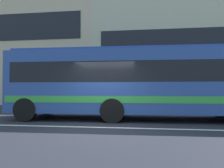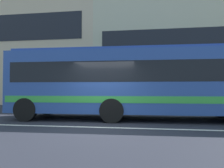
% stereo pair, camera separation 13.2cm
% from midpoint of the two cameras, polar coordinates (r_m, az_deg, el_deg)
% --- Properties ---
extents(ground_plane, '(160.00, 160.00, 0.00)m').
position_cam_midpoint_polar(ground_plane, '(7.72, -3.21, -11.68)').
color(ground_plane, '#252630').
extents(lane_centre_line, '(60.00, 0.16, 0.01)m').
position_cam_midpoint_polar(lane_centre_line, '(7.72, -3.21, -11.66)').
color(lane_centre_line, silver).
rests_on(lane_centre_line, ground_plane).
extents(apartment_block_left, '(24.42, 11.33, 11.91)m').
position_cam_midpoint_polar(apartment_block_left, '(28.40, -27.13, 7.93)').
color(apartment_block_left, '#C5B292').
rests_on(apartment_block_left, ground_plane).
extents(apartment_block_right, '(19.83, 11.33, 9.20)m').
position_cam_midpoint_polar(apartment_block_right, '(23.80, 22.56, 6.40)').
color(apartment_block_right, '#BDB99A').
rests_on(apartment_block_right, ground_plane).
extents(transit_bus, '(10.88, 2.79, 3.18)m').
position_cam_midpoint_polar(transit_bus, '(9.71, 5.00, 0.77)').
color(transit_bus, '#28478F').
rests_on(transit_bus, ground_plane).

